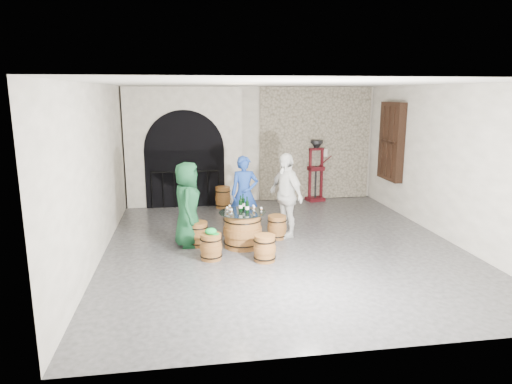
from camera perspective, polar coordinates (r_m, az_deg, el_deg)
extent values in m
plane|color=#2C2C2F|center=(9.38, 3.20, -6.56)|extent=(8.00, 8.00, 0.00)
plane|color=silver|center=(12.90, -0.44, 5.94)|extent=(8.00, 0.00, 8.00)
plane|color=silver|center=(5.24, 12.56, -3.85)|extent=(8.00, 0.00, 8.00)
plane|color=silver|center=(8.94, -19.19, 2.41)|extent=(0.00, 8.00, 8.00)
plane|color=silver|center=(10.31, 22.73, 3.37)|extent=(0.00, 8.00, 8.00)
plane|color=beige|center=(8.88, 3.45, 13.37)|extent=(8.00, 8.00, 0.00)
cube|color=#9F937F|center=(13.22, 7.38, 6.00)|extent=(3.20, 0.12, 3.18)
cube|color=silver|center=(12.51, -8.95, 5.59)|extent=(3.10, 0.50, 3.18)
cube|color=black|center=(12.37, -8.82, 1.66)|extent=(2.10, 0.03, 1.55)
cylinder|color=black|center=(12.25, -8.94, 5.22)|extent=(2.10, 0.03, 2.10)
cylinder|color=black|center=(12.27, -8.85, 2.54)|extent=(1.79, 0.04, 0.04)
cylinder|color=black|center=(12.40, -12.90, 0.17)|extent=(0.02, 0.02, 0.98)
cylinder|color=black|center=(12.38, -11.53, 0.21)|extent=(0.02, 0.02, 0.98)
cylinder|color=black|center=(12.37, -10.15, 0.26)|extent=(0.02, 0.02, 0.98)
cylinder|color=black|center=(12.36, -8.77, 0.30)|extent=(0.02, 0.02, 0.98)
cylinder|color=black|center=(12.37, -7.39, 0.35)|extent=(0.02, 0.02, 0.98)
cylinder|color=black|center=(12.38, -6.02, 0.39)|extent=(0.02, 0.02, 0.98)
cylinder|color=black|center=(12.39, -4.64, 0.44)|extent=(0.02, 0.02, 0.98)
cube|color=black|center=(12.33, 16.58, 6.07)|extent=(0.20, 1.10, 2.00)
cube|color=black|center=(12.31, 16.37, 6.08)|extent=(0.06, 0.88, 1.76)
cube|color=black|center=(12.32, 16.49, 6.07)|extent=(0.22, 0.92, 0.06)
cube|color=black|center=(12.06, 17.08, 5.91)|extent=(0.22, 0.06, 1.80)
cube|color=black|center=(12.32, 16.49, 6.07)|extent=(0.22, 0.06, 1.80)
cube|color=black|center=(12.58, 15.93, 6.23)|extent=(0.22, 0.06, 1.80)
cylinder|color=brown|center=(9.14, -1.69, -4.82)|extent=(0.72, 0.72, 0.68)
cylinder|color=brown|center=(9.14, -1.69, -4.82)|extent=(0.77, 0.77, 0.15)
torus|color=black|center=(9.21, -1.69, -6.20)|extent=(0.77, 0.77, 0.02)
torus|color=black|center=(9.08, -1.70, -3.42)|extent=(0.77, 0.77, 0.02)
cylinder|color=brown|center=(9.04, -1.71, -2.70)|extent=(0.73, 0.73, 0.02)
cylinder|color=black|center=(9.04, -1.71, -2.54)|extent=(0.93, 0.93, 0.01)
cylinder|color=brown|center=(9.30, -7.26, -5.28)|extent=(0.38, 0.38, 0.47)
cylinder|color=brown|center=(9.30, -7.26, -5.28)|extent=(0.41, 0.41, 0.10)
torus|color=black|center=(9.35, -7.23, -6.22)|extent=(0.42, 0.42, 0.02)
torus|color=black|center=(9.25, -7.29, -4.34)|extent=(0.42, 0.42, 0.02)
cylinder|color=brown|center=(9.23, -7.30, -3.83)|extent=(0.39, 0.39, 0.02)
cylinder|color=brown|center=(10.03, -1.48, -3.87)|extent=(0.38, 0.38, 0.47)
cylinder|color=brown|center=(10.03, -1.48, -3.87)|extent=(0.41, 0.41, 0.10)
torus|color=black|center=(10.08, -1.48, -4.75)|extent=(0.42, 0.42, 0.02)
torus|color=black|center=(9.99, -1.49, -2.98)|extent=(0.42, 0.42, 0.02)
cylinder|color=brown|center=(9.97, -1.49, -2.51)|extent=(0.39, 0.39, 0.02)
cylinder|color=brown|center=(9.70, 2.64, -4.44)|extent=(0.38, 0.38, 0.47)
cylinder|color=brown|center=(9.70, 2.64, -4.44)|extent=(0.41, 0.41, 0.10)
torus|color=black|center=(9.75, 2.63, -5.35)|extent=(0.42, 0.42, 0.02)
torus|color=black|center=(9.66, 2.65, -3.53)|extent=(0.42, 0.42, 0.02)
cylinder|color=brown|center=(9.64, 2.66, -3.04)|extent=(0.39, 0.39, 0.02)
cylinder|color=brown|center=(8.42, 1.10, -7.09)|extent=(0.38, 0.38, 0.47)
cylinder|color=brown|center=(8.42, 1.10, -7.09)|extent=(0.41, 0.41, 0.10)
torus|color=black|center=(8.47, 1.10, -8.12)|extent=(0.42, 0.42, 0.02)
torus|color=black|center=(8.36, 1.10, -6.05)|extent=(0.42, 0.42, 0.02)
cylinder|color=brown|center=(8.34, 1.11, -5.49)|extent=(0.39, 0.39, 0.02)
cylinder|color=brown|center=(8.54, -5.63, -6.86)|extent=(0.38, 0.38, 0.47)
cylinder|color=brown|center=(8.54, -5.63, -6.86)|extent=(0.41, 0.41, 0.10)
torus|color=black|center=(8.59, -5.61, -7.87)|extent=(0.42, 0.42, 0.02)
torus|color=black|center=(8.49, -5.66, -5.84)|extent=(0.42, 0.42, 0.02)
cylinder|color=brown|center=(8.46, -5.67, -5.28)|extent=(0.39, 0.39, 0.02)
ellipsoid|color=#0D9133|center=(8.44, -5.68, -4.90)|extent=(0.21, 0.21, 0.12)
cylinder|color=#0D9133|center=(8.43, -5.11, -5.25)|extent=(0.14, 0.14, 0.01)
imported|color=#114023|center=(9.17, -8.56, -1.55)|extent=(0.60, 0.87, 1.71)
imported|color=navy|center=(10.12, -1.45, -0.20)|extent=(0.64, 0.44, 1.68)
imported|color=silver|center=(9.68, 3.73, -0.41)|extent=(0.83, 1.15, 1.81)
cylinder|color=black|center=(9.04, -1.93, -1.77)|extent=(0.07, 0.07, 0.22)
cylinder|color=white|center=(9.04, -1.93, -1.83)|extent=(0.08, 0.08, 0.06)
cone|color=black|center=(9.01, -1.94, -0.99)|extent=(0.07, 0.07, 0.05)
cylinder|color=black|center=(9.00, -1.94, -0.65)|extent=(0.03, 0.03, 0.07)
cylinder|color=black|center=(8.94, -1.12, -1.92)|extent=(0.07, 0.07, 0.22)
cylinder|color=white|center=(8.94, -1.12, -1.98)|extent=(0.08, 0.08, 0.06)
cone|color=black|center=(8.91, -1.12, -1.14)|extent=(0.07, 0.07, 0.05)
cylinder|color=black|center=(8.90, -1.13, -0.80)|extent=(0.03, 0.03, 0.07)
cylinder|color=black|center=(9.19, -1.64, -1.54)|extent=(0.07, 0.07, 0.22)
cylinder|color=white|center=(9.19, -1.64, -1.60)|extent=(0.08, 0.08, 0.06)
cone|color=black|center=(9.16, -1.64, -0.78)|extent=(0.07, 0.07, 0.05)
cylinder|color=black|center=(9.15, -1.65, -0.44)|extent=(0.03, 0.03, 0.07)
cylinder|color=brown|center=(12.27, -4.16, -0.71)|extent=(0.39, 0.39, 0.55)
cylinder|color=brown|center=(12.27, -4.16, -0.71)|extent=(0.42, 0.42, 0.12)
torus|color=black|center=(12.31, -4.15, -1.56)|extent=(0.43, 0.43, 0.02)
torus|color=black|center=(12.23, -4.17, 0.14)|extent=(0.43, 0.43, 0.02)
cylinder|color=brown|center=(12.20, -4.18, 0.59)|extent=(0.40, 0.40, 0.02)
cube|color=#430B13|center=(13.19, 7.40, -0.87)|extent=(0.54, 0.47, 0.09)
cube|color=#430B13|center=(13.02, 7.50, 2.93)|extent=(0.47, 0.35, 0.11)
cube|color=#430B13|center=(12.94, 7.57, 5.32)|extent=(0.44, 0.19, 0.06)
cylinder|color=black|center=(13.09, 7.46, 1.27)|extent=(0.05, 0.05, 0.91)
cylinder|color=black|center=(12.92, 7.60, 6.25)|extent=(0.35, 0.35, 0.08)
cone|color=black|center=(12.93, 7.58, 5.76)|extent=(0.35, 0.35, 0.18)
cube|color=#430B13|center=(12.96, 6.77, 2.21)|extent=(0.08, 0.08, 1.46)
cube|color=#430B13|center=(13.13, 8.19, 2.30)|extent=(0.08, 0.08, 1.46)
cylinder|color=#430B13|center=(13.08, 8.67, 3.87)|extent=(0.39, 0.10, 0.29)
cube|color=silver|center=(13.25, 8.49, 4.89)|extent=(0.18, 0.10, 0.22)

